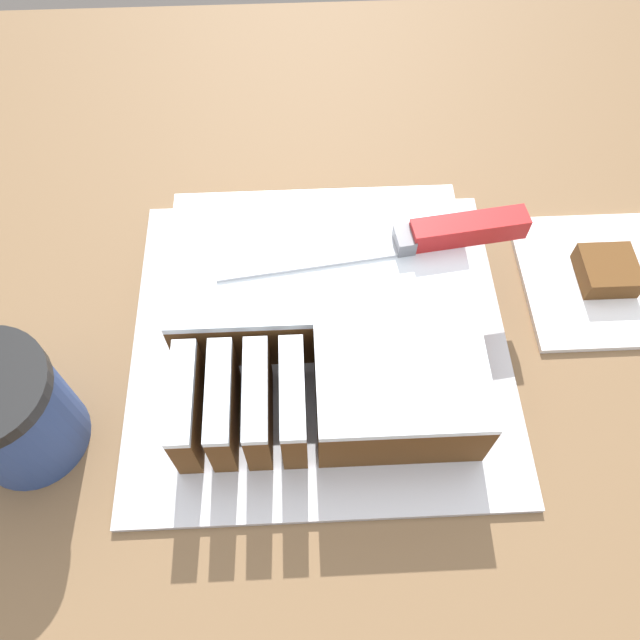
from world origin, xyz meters
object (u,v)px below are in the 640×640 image
Objects in this scene: knife at (437,235)px; brownie at (607,270)px; cake at (326,314)px; coffee_cup at (9,413)px; cake_board at (320,341)px.

brownie is at bearing 173.10° from knife.
brownie is (0.28, 0.05, -0.02)m from cake.
coffee_cup is (-0.35, -0.14, -0.03)m from knife.
knife reaches higher than brownie.
cake is at bearing 19.14° from coffee_cup.
cake is at bearing 44.56° from cake_board.
brownie is (0.28, 0.06, 0.01)m from cake_board.
cake_board is at bearing 20.96° from knife.
brownie is (0.18, 0.00, -0.07)m from knife.
coffee_cup is 2.04× the size of brownie.
cake is 0.12m from knife.
coffee_cup is (-0.25, -0.09, 0.01)m from cake.
cake is (0.01, 0.01, 0.04)m from cake_board.
cake reaches higher than brownie.
cake is at bearing -169.39° from brownie.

